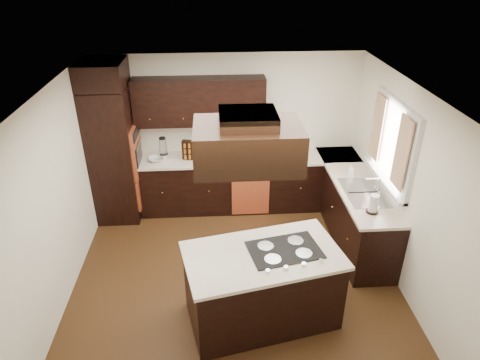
# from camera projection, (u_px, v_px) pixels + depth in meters

# --- Properties ---
(floor) EXTENTS (4.20, 4.20, 0.02)m
(floor) POSITION_uv_depth(u_px,v_px,m) (235.00, 278.00, 5.70)
(floor) COLOR #523318
(floor) RESTS_ON ground
(ceiling) EXTENTS (4.20, 4.20, 0.02)m
(ceiling) POSITION_uv_depth(u_px,v_px,m) (234.00, 94.00, 4.50)
(ceiling) COLOR white
(ceiling) RESTS_ON ground
(wall_back) EXTENTS (4.20, 0.02, 2.50)m
(wall_back) POSITION_uv_depth(u_px,v_px,m) (228.00, 131.00, 6.95)
(wall_back) COLOR silver
(wall_back) RESTS_ON ground
(wall_front) EXTENTS (4.20, 0.02, 2.50)m
(wall_front) POSITION_uv_depth(u_px,v_px,m) (250.00, 338.00, 3.24)
(wall_front) COLOR silver
(wall_front) RESTS_ON ground
(wall_left) EXTENTS (0.02, 4.20, 2.50)m
(wall_left) POSITION_uv_depth(u_px,v_px,m) (54.00, 203.00, 4.97)
(wall_left) COLOR silver
(wall_left) RESTS_ON ground
(wall_right) EXTENTS (0.02, 4.20, 2.50)m
(wall_right) POSITION_uv_depth(u_px,v_px,m) (407.00, 191.00, 5.22)
(wall_right) COLOR silver
(wall_right) RESTS_ON ground
(oven_column) EXTENTS (0.65, 0.75, 2.12)m
(oven_column) POSITION_uv_depth(u_px,v_px,m) (114.00, 155.00, 6.58)
(oven_column) COLOR black
(oven_column) RESTS_ON floor
(wall_oven_face) EXTENTS (0.05, 0.62, 0.78)m
(wall_oven_face) POSITION_uv_depth(u_px,v_px,m) (136.00, 151.00, 6.57)
(wall_oven_face) COLOR #B54C2A
(wall_oven_face) RESTS_ON oven_column
(base_cabinets_back) EXTENTS (2.93, 0.60, 0.88)m
(base_cabinets_back) POSITION_uv_depth(u_px,v_px,m) (231.00, 183.00, 7.06)
(base_cabinets_back) COLOR black
(base_cabinets_back) RESTS_ON floor
(base_cabinets_right) EXTENTS (0.60, 2.40, 0.88)m
(base_cabinets_right) POSITION_uv_depth(u_px,v_px,m) (352.00, 209.00, 6.37)
(base_cabinets_right) COLOR black
(base_cabinets_right) RESTS_ON floor
(countertop_back) EXTENTS (2.93, 0.63, 0.04)m
(countertop_back) POSITION_uv_depth(u_px,v_px,m) (231.00, 159.00, 6.83)
(countertop_back) COLOR beige
(countertop_back) RESTS_ON base_cabinets_back
(countertop_right) EXTENTS (0.63, 2.40, 0.04)m
(countertop_right) POSITION_uv_depth(u_px,v_px,m) (355.00, 182.00, 6.15)
(countertop_right) COLOR beige
(countertop_right) RESTS_ON base_cabinets_right
(upper_cabinets) EXTENTS (2.00, 0.34, 0.72)m
(upper_cabinets) POSITION_uv_depth(u_px,v_px,m) (200.00, 101.00, 6.50)
(upper_cabinets) COLOR black
(upper_cabinets) RESTS_ON wall_back
(dishwasher_front) EXTENTS (0.60, 0.05, 0.72)m
(dishwasher_front) POSITION_uv_depth(u_px,v_px,m) (250.00, 194.00, 6.84)
(dishwasher_front) COLOR #B54C2A
(dishwasher_front) RESTS_ON floor
(window_frame) EXTENTS (0.06, 1.32, 1.12)m
(window_frame) POSITION_uv_depth(u_px,v_px,m) (393.00, 143.00, 5.51)
(window_frame) COLOR silver
(window_frame) RESTS_ON wall_right
(window_pane) EXTENTS (0.00, 1.20, 1.00)m
(window_pane) POSITION_uv_depth(u_px,v_px,m) (395.00, 143.00, 5.51)
(window_pane) COLOR white
(window_pane) RESTS_ON wall_right
(curtain_left) EXTENTS (0.02, 0.34, 0.90)m
(curtain_left) POSITION_uv_depth(u_px,v_px,m) (402.00, 153.00, 5.11)
(curtain_left) COLOR beige
(curtain_left) RESTS_ON wall_right
(curtain_right) EXTENTS (0.02, 0.34, 0.90)m
(curtain_right) POSITION_uv_depth(u_px,v_px,m) (377.00, 128.00, 5.85)
(curtain_right) COLOR beige
(curtain_right) RESTS_ON wall_right
(sink_rim) EXTENTS (0.52, 0.84, 0.01)m
(sink_rim) POSITION_uv_depth(u_px,v_px,m) (364.00, 192.00, 5.84)
(sink_rim) COLOR silver
(sink_rim) RESTS_ON countertop_right
(island) EXTENTS (1.80, 1.23, 0.88)m
(island) POSITION_uv_depth(u_px,v_px,m) (262.00, 287.00, 4.89)
(island) COLOR black
(island) RESTS_ON floor
(island_top) EXTENTS (1.87, 1.30, 0.04)m
(island_top) POSITION_uv_depth(u_px,v_px,m) (263.00, 256.00, 4.67)
(island_top) COLOR beige
(island_top) RESTS_ON island
(cooktop) EXTENTS (0.87, 0.67, 0.01)m
(cooktop) POSITION_uv_depth(u_px,v_px,m) (285.00, 250.00, 4.72)
(cooktop) COLOR black
(cooktop) RESTS_ON island_top
(range_hood) EXTENTS (1.05, 0.72, 0.42)m
(range_hood) POSITION_uv_depth(u_px,v_px,m) (248.00, 145.00, 4.19)
(range_hood) COLOR black
(range_hood) RESTS_ON ceiling
(hood_duct) EXTENTS (0.55, 0.50, 0.13)m
(hood_duct) POSITION_uv_depth(u_px,v_px,m) (248.00, 119.00, 4.05)
(hood_duct) COLOR black
(hood_duct) RESTS_ON ceiling
(blender_base) EXTENTS (0.15, 0.15, 0.10)m
(blender_base) POSITION_uv_depth(u_px,v_px,m) (164.00, 157.00, 6.72)
(blender_base) COLOR silver
(blender_base) RESTS_ON countertop_back
(blender_pitcher) EXTENTS (0.13, 0.13, 0.26)m
(blender_pitcher) POSITION_uv_depth(u_px,v_px,m) (163.00, 147.00, 6.63)
(blender_pitcher) COLOR silver
(blender_pitcher) RESTS_ON blender_base
(spice_rack) EXTENTS (0.38, 0.17, 0.31)m
(spice_rack) POSITION_uv_depth(u_px,v_px,m) (194.00, 150.00, 6.70)
(spice_rack) COLOR black
(spice_rack) RESTS_ON countertop_back
(mixing_bowl) EXTENTS (0.27, 0.27, 0.06)m
(mixing_bowl) POSITION_uv_depth(u_px,v_px,m) (156.00, 159.00, 6.70)
(mixing_bowl) COLOR silver
(mixing_bowl) RESTS_ON countertop_back
(soap_bottle) EXTENTS (0.09, 0.09, 0.18)m
(soap_bottle) POSITION_uv_depth(u_px,v_px,m) (351.00, 170.00, 6.24)
(soap_bottle) COLOR silver
(soap_bottle) RESTS_ON countertop_right
(paper_towel) EXTENTS (0.15, 0.15, 0.25)m
(paper_towel) POSITION_uv_depth(u_px,v_px,m) (373.00, 204.00, 5.34)
(paper_towel) COLOR silver
(paper_towel) RESTS_ON countertop_right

